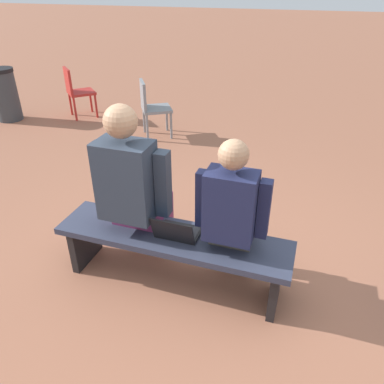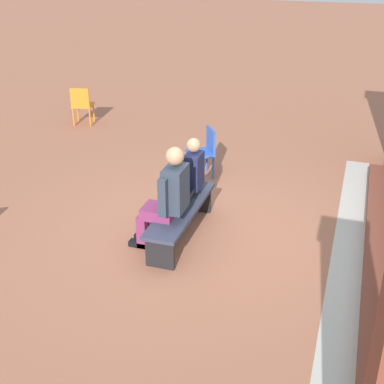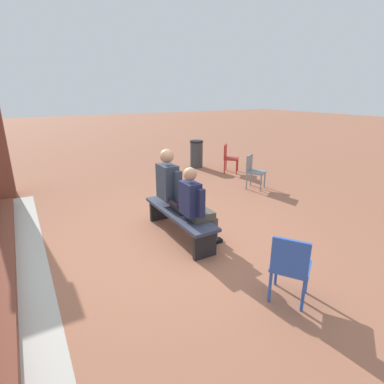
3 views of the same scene
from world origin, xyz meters
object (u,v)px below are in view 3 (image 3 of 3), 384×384
object	(u,v)px
person_student	(196,205)
litter_bin	(196,154)
bench	(179,217)
plastic_chair_near_bench_left	(290,265)
person_adult	(174,188)
plastic_chair_mid_courtyard	(229,156)
laptop	(179,209)
plastic_chair_by_pillar	(253,169)

from	to	relation	value
person_student	litter_bin	bearing A→B (deg)	-31.07
bench	plastic_chair_near_bench_left	xyz separation A→B (m)	(-2.10, -0.30, 0.13)
person_adult	plastic_chair_mid_courtyard	size ratio (longest dim) A/B	1.71
person_student	laptop	bearing A→B (deg)	10.84
plastic_chair_by_pillar	plastic_chair_near_bench_left	distance (m)	4.38
person_adult	plastic_chair_by_pillar	size ratio (longest dim) A/B	1.71
person_student	plastic_chair_by_pillar	bearing A→B (deg)	-56.03
plastic_chair_by_pillar	plastic_chair_near_bench_left	xyz separation A→B (m)	(-3.55, 2.57, 0.00)
plastic_chair_near_bench_left	laptop	bearing A→B (deg)	8.68
person_student	litter_bin	distance (m)	5.28
laptop	plastic_chair_mid_courtyard	distance (m)	4.52
person_student	laptop	world-z (taller)	person_student
plastic_chair_mid_courtyard	bench	bearing A→B (deg)	132.64
plastic_chair_near_bench_left	plastic_chair_by_pillar	bearing A→B (deg)	-35.91
plastic_chair_mid_courtyard	litter_bin	size ratio (longest dim) A/B	0.98
bench	plastic_chair_by_pillar	world-z (taller)	plastic_chair_by_pillar
plastic_chair_mid_courtyard	plastic_chair_near_bench_left	size ratio (longest dim) A/B	1.00
laptop	plastic_chair_near_bench_left	distance (m)	2.08
bench	person_student	xyz separation A→B (m)	(-0.44, -0.06, 0.34)
person_adult	plastic_chair_near_bench_left	bearing A→B (deg)	-174.59
bench	person_adult	bearing A→B (deg)	-12.60
person_adult	litter_bin	world-z (taller)	person_adult
plastic_chair_near_bench_left	plastic_chair_mid_courtyard	bearing A→B (deg)	-30.27
plastic_chair_near_bench_left	bench	bearing A→B (deg)	8.20
person_adult	plastic_chair_near_bench_left	xyz separation A→B (m)	(-2.42, -0.23, -0.27)
bench	person_adult	size ratio (longest dim) A/B	1.25
plastic_chair_mid_courtyard	litter_bin	xyz separation A→B (m)	(1.05, 0.51, -0.05)
laptop	plastic_chair_near_bench_left	size ratio (longest dim) A/B	0.38
person_adult	plastic_chair_mid_courtyard	xyz separation A→B (m)	(2.71, -3.22, -0.27)
litter_bin	bench	bearing A→B (deg)	145.68
laptop	litter_bin	world-z (taller)	litter_bin
person_student	person_adult	world-z (taller)	person_adult
plastic_chair_by_pillar	litter_bin	xyz separation A→B (m)	(2.63, 0.09, -0.05)
bench	laptop	size ratio (longest dim) A/B	5.62
bench	person_adult	world-z (taller)	person_adult
plastic_chair_near_bench_left	litter_bin	world-z (taller)	litter_bin
laptop	plastic_chair_mid_courtyard	xyz separation A→B (m)	(3.08, -3.31, -0.02)
person_student	laptop	distance (m)	0.45
person_student	litter_bin	size ratio (longest dim) A/B	1.50
person_adult	plastic_chair_by_pillar	xyz separation A→B (m)	(1.13, -2.80, -0.27)
person_adult	plastic_chair_by_pillar	bearing A→B (deg)	-68.02
person_adult	plastic_chair_near_bench_left	size ratio (longest dim) A/B	1.71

